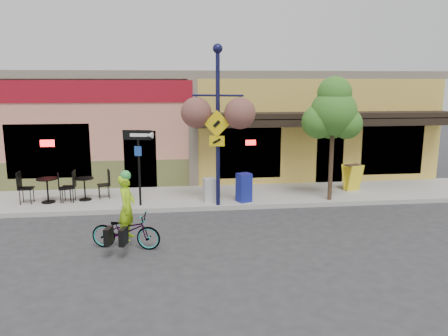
{
  "coord_description": "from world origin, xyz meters",
  "views": [
    {
      "loc": [
        -1.84,
        -12.99,
        4.09
      ],
      "look_at": [
        -0.19,
        0.5,
        1.4
      ],
      "focal_mm": 35.0,
      "sensor_mm": 36.0,
      "label": 1
    }
  ],
  "objects_px": {
    "bicycle": "(126,231)",
    "street_tree": "(332,139)",
    "lamp_post": "(218,127)",
    "cyclist_rider": "(127,217)",
    "newspaper_box_grey": "(210,190)",
    "building": "(210,122)",
    "newspaper_box_blue": "(244,187)",
    "one_way_sign": "(139,168)"
  },
  "relations": [
    {
      "from": "newspaper_box_blue",
      "to": "newspaper_box_grey",
      "type": "relative_size",
      "value": 1.19
    },
    {
      "from": "cyclist_rider",
      "to": "newspaper_box_grey",
      "type": "height_order",
      "value": "cyclist_rider"
    },
    {
      "from": "cyclist_rider",
      "to": "street_tree",
      "type": "relative_size",
      "value": 0.39
    },
    {
      "from": "building",
      "to": "bicycle",
      "type": "bearing_deg",
      "value": -106.79
    },
    {
      "from": "cyclist_rider",
      "to": "street_tree",
      "type": "bearing_deg",
      "value": -48.41
    },
    {
      "from": "building",
      "to": "newspaper_box_grey",
      "type": "xyz_separation_m",
      "value": [
        -0.6,
        -6.45,
        -1.7
      ]
    },
    {
      "from": "bicycle",
      "to": "cyclist_rider",
      "type": "xyz_separation_m",
      "value": [
        0.05,
        0.0,
        0.35
      ]
    },
    {
      "from": "one_way_sign",
      "to": "newspaper_box_grey",
      "type": "relative_size",
      "value": 3.03
    },
    {
      "from": "building",
      "to": "newspaper_box_grey",
      "type": "distance_m",
      "value": 6.7
    },
    {
      "from": "bicycle",
      "to": "cyclist_rider",
      "type": "bearing_deg",
      "value": -75.46
    },
    {
      "from": "bicycle",
      "to": "newspaper_box_blue",
      "type": "distance_m",
      "value": 4.92
    },
    {
      "from": "newspaper_box_blue",
      "to": "street_tree",
      "type": "xyz_separation_m",
      "value": [
        2.93,
        -0.13,
        1.61
      ]
    },
    {
      "from": "newspaper_box_grey",
      "to": "cyclist_rider",
      "type": "bearing_deg",
      "value": -133.14
    },
    {
      "from": "building",
      "to": "lamp_post",
      "type": "distance_m",
      "value": 6.87
    },
    {
      "from": "newspaper_box_blue",
      "to": "lamp_post",
      "type": "bearing_deg",
      "value": 176.72
    },
    {
      "from": "one_way_sign",
      "to": "lamp_post",
      "type": "bearing_deg",
      "value": 6.48
    },
    {
      "from": "newspaper_box_blue",
      "to": "street_tree",
      "type": "bearing_deg",
      "value": -24.67
    },
    {
      "from": "building",
      "to": "bicycle",
      "type": "relative_size",
      "value": 10.37
    },
    {
      "from": "lamp_post",
      "to": "one_way_sign",
      "type": "xyz_separation_m",
      "value": [
        -2.51,
        0.26,
        -1.32
      ]
    },
    {
      "from": "newspaper_box_grey",
      "to": "street_tree",
      "type": "xyz_separation_m",
      "value": [
        4.07,
        -0.23,
        1.68
      ]
    },
    {
      "from": "newspaper_box_blue",
      "to": "street_tree",
      "type": "distance_m",
      "value": 3.35
    },
    {
      "from": "lamp_post",
      "to": "one_way_sign",
      "type": "height_order",
      "value": "lamp_post"
    },
    {
      "from": "newspaper_box_blue",
      "to": "newspaper_box_grey",
      "type": "xyz_separation_m",
      "value": [
        -1.14,
        0.09,
        -0.08
      ]
    },
    {
      "from": "lamp_post",
      "to": "cyclist_rider",
      "type": "bearing_deg",
      "value": -110.37
    },
    {
      "from": "cyclist_rider",
      "to": "newspaper_box_blue",
      "type": "relative_size",
      "value": 1.7
    },
    {
      "from": "cyclist_rider",
      "to": "newspaper_box_blue",
      "type": "height_order",
      "value": "cyclist_rider"
    },
    {
      "from": "one_way_sign",
      "to": "newspaper_box_grey",
      "type": "distance_m",
      "value": 2.42
    },
    {
      "from": "building",
      "to": "street_tree",
      "type": "distance_m",
      "value": 7.52
    },
    {
      "from": "newspaper_box_blue",
      "to": "one_way_sign",
      "type": "bearing_deg",
      "value": 158.78
    },
    {
      "from": "one_way_sign",
      "to": "street_tree",
      "type": "xyz_separation_m",
      "value": [
        6.34,
        -0.08,
        0.86
      ]
    },
    {
      "from": "building",
      "to": "street_tree",
      "type": "bearing_deg",
      "value": -62.52
    },
    {
      "from": "newspaper_box_grey",
      "to": "street_tree",
      "type": "relative_size",
      "value": 0.19
    },
    {
      "from": "building",
      "to": "one_way_sign",
      "type": "xyz_separation_m",
      "value": [
        -2.87,
        -6.59,
        -0.87
      ]
    },
    {
      "from": "bicycle",
      "to": "street_tree",
      "type": "distance_m",
      "value": 7.47
    },
    {
      "from": "lamp_post",
      "to": "street_tree",
      "type": "xyz_separation_m",
      "value": [
        3.83,
        0.17,
        -0.46
      ]
    },
    {
      "from": "bicycle",
      "to": "newspaper_box_grey",
      "type": "distance_m",
      "value": 4.25
    },
    {
      "from": "building",
      "to": "newspaper_box_blue",
      "type": "height_order",
      "value": "building"
    },
    {
      "from": "cyclist_rider",
      "to": "one_way_sign",
      "type": "relative_size",
      "value": 0.66
    },
    {
      "from": "cyclist_rider",
      "to": "lamp_post",
      "type": "xyz_separation_m",
      "value": [
        2.59,
        3.11,
        1.88
      ]
    },
    {
      "from": "bicycle",
      "to": "one_way_sign",
      "type": "relative_size",
      "value": 0.71
    },
    {
      "from": "bicycle",
      "to": "one_way_sign",
      "type": "distance_m",
      "value": 3.49
    },
    {
      "from": "newspaper_box_grey",
      "to": "one_way_sign",
      "type": "bearing_deg",
      "value": 174.34
    }
  ]
}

